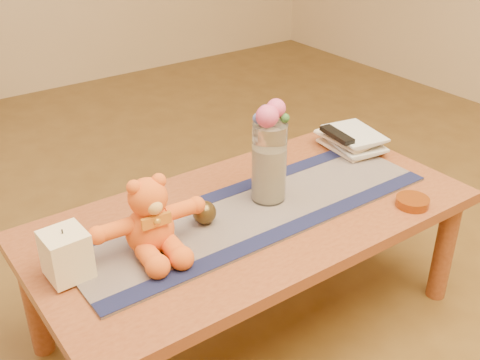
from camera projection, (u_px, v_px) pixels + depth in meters
floor at (251, 320)px, 2.05m from camera, size 5.50×5.50×0.00m
coffee_table_top at (253, 217)px, 1.84m from camera, size 1.40×0.70×0.04m
table_leg_fr at (444, 249)px, 2.07m from camera, size 0.07×0.07×0.41m
table_leg_bl at (34, 301)px, 1.83m from camera, size 0.07×0.07×0.41m
table_leg_br at (331, 185)px, 2.48m from camera, size 0.07×0.07×0.41m
persian_runner at (256, 211)px, 1.83m from camera, size 1.20×0.35×0.01m
runner_border_near at (285, 231)px, 1.72m from camera, size 1.20×0.06×0.00m
runner_border_far at (229, 191)px, 1.93m from camera, size 1.20×0.06×0.00m
teddy_bear at (149, 216)px, 1.59m from camera, size 0.34×0.29×0.22m
pillar_candle at (66, 254)px, 1.51m from camera, size 0.11×0.11×0.13m
candle_wick at (62, 231)px, 1.47m from camera, size 0.00×0.00×0.01m
glass_vase at (269, 162)px, 1.83m from camera, size 0.11×0.11×0.26m
potpourri_fill at (269, 173)px, 1.85m from camera, size 0.09×0.09×0.18m
rose_left at (267, 116)px, 1.73m from camera, size 0.07×0.07×0.07m
rose_right at (276, 108)px, 1.76m from camera, size 0.06×0.06×0.06m
blue_flower_back at (266, 112)px, 1.78m from camera, size 0.04×0.04×0.04m
blue_flower_side at (258, 119)px, 1.75m from camera, size 0.04×0.04×0.04m
leaf_sprig at (285, 118)px, 1.76m from camera, size 0.03×0.03×0.03m
bronze_ball at (204, 212)px, 1.74m from camera, size 0.09×0.09×0.07m
book_bottom at (334, 152)px, 2.19m from camera, size 0.18×0.24×0.02m
book_lower at (336, 147)px, 2.18m from camera, size 0.21×0.26×0.02m
book_upper at (333, 143)px, 2.17m from camera, size 0.17×0.23×0.02m
book_top at (336, 138)px, 2.16m from camera, size 0.20×0.25×0.02m
tv_remote at (337, 135)px, 2.14m from camera, size 0.07×0.16×0.02m
amber_dish at (412, 202)px, 1.86m from camera, size 0.14×0.14×0.03m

